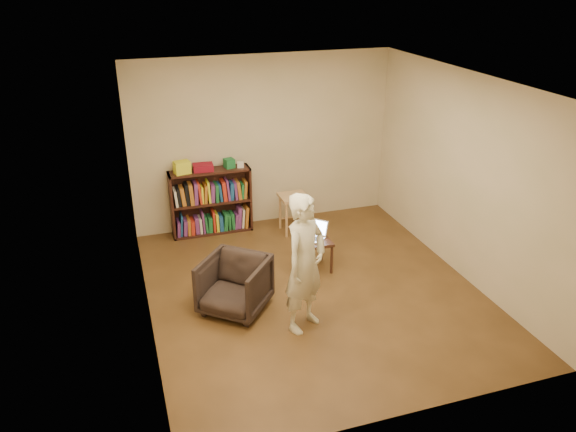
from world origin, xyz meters
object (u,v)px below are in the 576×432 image
object	(u,v)px
bookshelf	(211,205)
stool	(293,203)
side_table	(314,245)
armchair	(234,285)
person	(305,263)
laptop	(314,234)

from	to	relation	value
bookshelf	stool	xyz separation A→B (m)	(1.18, -0.38, 0.04)
bookshelf	side_table	bearing A→B (deg)	-55.46
armchair	person	world-z (taller)	person
laptop	person	xyz separation A→B (m)	(-0.58, -1.26, 0.32)
bookshelf	stool	distance (m)	1.24
stool	side_table	distance (m)	1.20
side_table	person	distance (m)	1.39
armchair	side_table	size ratio (longest dim) A/B	1.69
stool	laptop	distance (m)	1.12
side_table	bookshelf	bearing A→B (deg)	124.54
armchair	bookshelf	bearing A→B (deg)	125.70
stool	side_table	xyz separation A→B (m)	(-0.11, -1.19, -0.12)
armchair	side_table	world-z (taller)	armchair
armchair	laptop	size ratio (longest dim) A/B	1.71
person	stool	bearing A→B (deg)	40.74
stool	person	world-z (taller)	person
bookshelf	armchair	distance (m)	2.20
bookshelf	laptop	size ratio (longest dim) A/B	2.81
armchair	person	size ratio (longest dim) A/B	0.45
bookshelf	side_table	size ratio (longest dim) A/B	2.77
bookshelf	person	size ratio (longest dim) A/B	0.75
bookshelf	side_table	xyz separation A→B (m)	(1.07, -1.56, -0.08)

